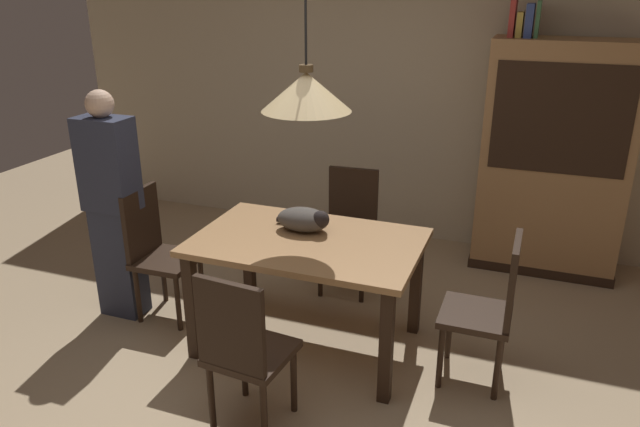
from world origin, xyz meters
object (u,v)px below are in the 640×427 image
chair_left_side (157,248)px  cat_sleeping (305,219)px  dining_table (308,254)px  chair_right_side (491,305)px  chair_near_front (243,347)px  book_yellow_short (520,24)px  chair_far_back (350,225)px  hutch_bookcase (553,165)px  book_green_slim (538,19)px  person_standing (113,207)px  pendant_lamp (306,91)px  book_red_tall (513,17)px  book_blue_wide (530,20)px

chair_left_side → cat_sleeping: (1.06, 0.13, 0.32)m
dining_table → chair_right_side: chair_right_side is taller
chair_near_front → book_yellow_short: bearing=68.5°
cat_sleeping → chair_far_back: bearing=85.2°
chair_right_side → chair_near_front: same height
chair_near_front → hutch_bookcase: size_ratio=0.50×
chair_near_front → book_green_slim: (1.15, 2.62, 1.47)m
person_standing → pendant_lamp: bearing=3.2°
chair_right_side → chair_far_back: bearing=142.2°
chair_far_back → chair_near_front: 1.76m
chair_far_back → chair_near_front: (-0.00, -1.76, 0.00)m
book_yellow_short → book_red_tall: bearing=180.0°
chair_left_side → pendant_lamp: pendant_lamp is taller
cat_sleeping → person_standing: person_standing is taller
dining_table → chair_right_side: 1.14m
dining_table → pendant_lamp: (-0.00, 0.00, 1.01)m
chair_right_side → pendant_lamp: size_ratio=0.72×
chair_near_front → book_yellow_short: (1.03, 2.62, 1.43)m
chair_left_side → book_red_tall: (2.10, 1.75, 1.48)m
book_green_slim → hutch_bookcase: bearing=-0.3°
cat_sleeping → pendant_lamp: bearing=-61.3°
chair_far_back → book_blue_wide: size_ratio=3.88×
chair_right_side → cat_sleeping: size_ratio=2.38×
book_red_tall → book_yellow_short: book_red_tall is taller
chair_right_side → hutch_bookcase: hutch_bookcase is taller
chair_right_side → hutch_bookcase: size_ratio=0.50×
book_yellow_short → person_standing: (-2.42, -1.82, -1.13)m
dining_table → person_standing: (-1.39, -0.08, 0.16)m
chair_left_side → book_blue_wide: size_ratio=3.88×
chair_far_back → cat_sleeping: 0.82m
cat_sleeping → book_red_tall: book_red_tall is taller
chair_near_front → chair_left_side: (-1.12, 0.88, 0.00)m
pendant_lamp → book_blue_wide: (1.09, 1.74, 0.31)m
hutch_bookcase → book_yellow_short: book_yellow_short is taller
chair_far_back → dining_table: bearing=-89.7°
book_red_tall → book_green_slim: 0.18m
person_standing → book_blue_wide: bearing=36.3°
pendant_lamp → book_red_tall: pendant_lamp is taller
chair_far_back → hutch_bookcase: hutch_bookcase is taller
dining_table → book_red_tall: bearing=61.0°
book_red_tall → person_standing: bearing=-142.3°
chair_far_back → pendant_lamp: (0.00, -0.88, 1.15)m
book_green_slim → cat_sleeping: bearing=-126.9°
chair_far_back → person_standing: 1.71m
cat_sleeping → chair_right_side: bearing=-5.9°
cat_sleeping → pendant_lamp: (0.07, -0.12, 0.84)m
chair_left_side → book_green_slim: bearing=37.5°
pendant_lamp → person_standing: size_ratio=0.81×
dining_table → chair_far_back: (-0.00, 0.88, -0.14)m
chair_far_back → book_red_tall: size_ratio=3.32×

